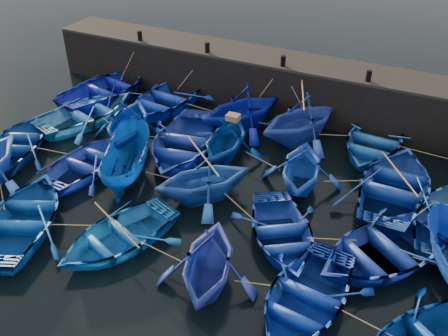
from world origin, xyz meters
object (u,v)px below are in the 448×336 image
at_px(boat_0, 107,88).
at_px(wooden_crate, 233,117).
at_px(boat_13, 17,144).
at_px(boat_8, 183,141).

bearing_deg(boat_0, wooden_crate, 176.19).
distance_m(boat_0, boat_13, 6.16).
height_order(boat_0, boat_8, boat_0).
relative_size(boat_13, wooden_crate, 8.74).
distance_m(boat_0, wooden_crate, 8.97).
distance_m(boat_8, boat_13, 7.26).
bearing_deg(boat_13, boat_0, -113.69).
bearing_deg(boat_0, boat_13, 100.47).
height_order(boat_13, wooden_crate, wooden_crate).
bearing_deg(boat_0, boat_8, 167.41).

